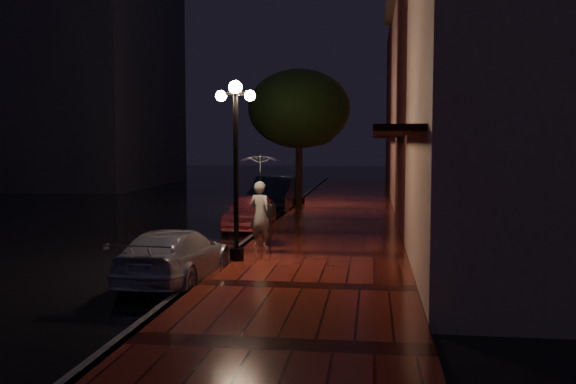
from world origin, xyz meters
The scene contains 15 objects.
ground centered at (0.00, 0.00, 0.00)m, with size 120.00×120.00×0.00m, color black.
sidewalk centered at (2.25, 0.00, 0.07)m, with size 4.50×60.00×0.15m, color #47130C.
curb centered at (0.00, 0.00, 0.07)m, with size 0.25×60.00×0.15m, color #595451.
storefront_near centered at (7.00, -6.00, 4.25)m, with size 5.00×8.00×8.50m, color gray.
storefront_mid centered at (7.00, 2.00, 5.50)m, with size 5.00×8.00×11.00m, color #511914.
storefront_far centered at (7.00, 10.00, 4.50)m, with size 5.00×8.00×9.00m, color #8C5951.
storefront_extra centered at (7.00, 20.00, 5.00)m, with size 5.00×12.00×10.00m, color #511914.
streetlamp_near centered at (0.35, -5.00, 2.60)m, with size 0.96×0.36×4.31m.
streetlamp_far centered at (0.35, 9.00, 2.60)m, with size 0.96×0.36×4.31m.
street_tree centered at (0.61, 5.99, 4.24)m, with size 4.16×4.16×5.80m.
pink_car centered at (-0.60, 1.65, 0.61)m, with size 1.45×3.59×1.22m, color #E45E6A.
navy_car centered at (-0.60, 7.10, 0.76)m, with size 1.61×4.61×1.52m, color black.
silver_car centered at (-0.60, -6.86, 0.57)m, with size 1.61×3.95×1.15m, color #B5B6BE.
woman_with_umbrella centered at (0.60, -3.11, 1.82)m, with size 1.05×1.07×2.53m.
parking_meter centered at (1.00, -3.91, 0.86)m, with size 0.11×0.09×1.17m.
Camera 1 is at (3.61, -20.05, 3.01)m, focal length 40.00 mm.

